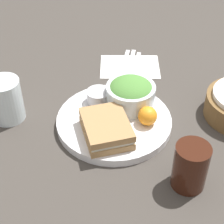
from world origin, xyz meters
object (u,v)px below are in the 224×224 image
at_px(dressing_cup, 96,97).
at_px(water_glass, 4,100).
at_px(drink_glass, 188,166).
at_px(spoon, 134,66).
at_px(sandwich, 104,128).
at_px(plate, 112,121).
at_px(fork, 122,65).
at_px(knife, 128,65).
at_px(salad_bowl, 129,93).

height_order(dressing_cup, water_glass, water_glass).
height_order(drink_glass, spoon, drink_glass).
relative_size(spoon, water_glass, 1.35).
bearing_deg(sandwich, water_glass, -109.17).
xyz_separation_m(plate, spoon, (-0.25, 0.06, -0.00)).
bearing_deg(fork, water_glass, 138.90).
bearing_deg(plate, fork, 173.73).
distance_m(drink_glass, fork, 0.46).
xyz_separation_m(dressing_cup, fork, (-0.20, 0.07, -0.03)).
bearing_deg(plate, water_glass, -95.76).
bearing_deg(drink_glass, water_glass, -116.63).
bearing_deg(dressing_cup, drink_glass, 38.19).
bearing_deg(knife, plate, -180.00).
height_order(plate, salad_bowl, salad_bowl).
distance_m(plate, sandwich, 0.07).
distance_m(plate, knife, 0.26).
bearing_deg(sandwich, salad_bowl, 153.04).
bearing_deg(salad_bowl, fork, -176.51).
relative_size(dressing_cup, knife, 0.35).
relative_size(salad_bowl, knife, 0.71).
distance_m(salad_bowl, drink_glass, 0.26).
relative_size(salad_bowl, spoon, 0.83).
bearing_deg(knife, fork, 90.00).
distance_m(fork, knife, 0.02).
bearing_deg(water_glass, plate, 84.24).
relative_size(plate, knife, 1.63).
distance_m(dressing_cup, water_glass, 0.23).
distance_m(plate, fork, 0.26).
bearing_deg(spoon, plate, 176.05).
relative_size(plate, salad_bowl, 2.28).
relative_size(dressing_cup, spoon, 0.41).
bearing_deg(plate, drink_glass, 40.02).
bearing_deg(salad_bowl, dressing_cup, -94.77).
height_order(salad_bowl, water_glass, water_glass).
xyz_separation_m(fork, knife, (0.00, 0.02, 0.00)).
bearing_deg(water_glass, salad_bowl, 95.56).
height_order(sandwich, salad_bowl, salad_bowl).
relative_size(sandwich, knife, 0.88).
relative_size(drink_glass, knife, 0.61).
relative_size(salad_bowl, drink_glass, 1.18).
bearing_deg(salad_bowl, sandwich, -26.96).
xyz_separation_m(drink_glass, knife, (-0.44, -0.11, -0.05)).
distance_m(fork, spoon, 0.04).
relative_size(knife, water_glass, 1.58).
relative_size(plate, spoon, 1.90).
bearing_deg(fork, drink_glass, -154.08).
bearing_deg(salad_bowl, knife, 178.49).
distance_m(plate, water_glass, 0.27).
xyz_separation_m(salad_bowl, dressing_cup, (-0.01, -0.08, -0.02)).
distance_m(salad_bowl, fork, 0.21).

